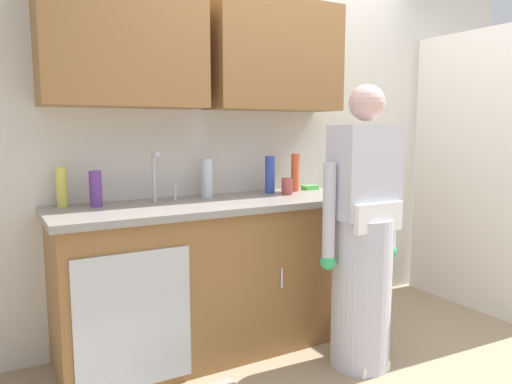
% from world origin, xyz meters
% --- Properties ---
extents(ground_plane, '(9.00, 9.00, 0.00)m').
position_xyz_m(ground_plane, '(0.00, 0.00, 0.00)').
color(ground_plane, '#998466').
extents(kitchen_wall_with_uppers, '(4.80, 0.44, 2.70)m').
position_xyz_m(kitchen_wall_with_uppers, '(-0.14, 0.99, 1.48)').
color(kitchen_wall_with_uppers, beige).
rests_on(kitchen_wall_with_uppers, ground).
extents(closet_door_panel, '(0.04, 1.10, 2.10)m').
position_xyz_m(closet_door_panel, '(1.45, 0.40, 1.05)').
color(closet_door_panel, silver).
rests_on(closet_door_panel, ground).
extents(counter_cabinet, '(1.90, 0.62, 0.90)m').
position_xyz_m(counter_cabinet, '(-0.55, 0.70, 0.45)').
color(counter_cabinet, brown).
rests_on(counter_cabinet, ground).
extents(countertop, '(1.96, 0.66, 0.04)m').
position_xyz_m(countertop, '(-0.55, 0.70, 0.92)').
color(countertop, gray).
rests_on(countertop, counter_cabinet).
extents(sink, '(0.50, 0.36, 0.35)m').
position_xyz_m(sink, '(-0.85, 0.71, 0.93)').
color(sink, '#B7BABF').
rests_on(sink, counter_cabinet).
extents(person_at_sink, '(0.55, 0.34, 1.62)m').
position_xyz_m(person_at_sink, '(0.08, 0.08, 0.69)').
color(person_at_sink, white).
rests_on(person_at_sink, ground).
extents(bottle_dish_liquid, '(0.07, 0.07, 0.25)m').
position_xyz_m(bottle_dish_liquid, '(-0.07, 0.85, 1.07)').
color(bottle_dish_liquid, '#334CB2').
rests_on(bottle_dish_liquid, countertop).
extents(bottle_soap, '(0.07, 0.07, 0.20)m').
position_xyz_m(bottle_soap, '(-1.23, 0.84, 1.04)').
color(bottle_soap, '#66388C').
rests_on(bottle_soap, countertop).
extents(bottle_water_short, '(0.08, 0.08, 0.25)m').
position_xyz_m(bottle_water_short, '(-0.53, 0.88, 1.06)').
color(bottle_water_short, silver).
rests_on(bottle_water_short, countertop).
extents(bottle_cleaner_spray, '(0.06, 0.06, 0.23)m').
position_xyz_m(bottle_cleaner_spray, '(-1.40, 0.93, 1.05)').
color(bottle_cleaner_spray, '#D8D14C').
rests_on(bottle_cleaner_spray, countertop).
extents(bottle_water_tall, '(0.06, 0.06, 0.26)m').
position_xyz_m(bottle_water_tall, '(0.13, 0.84, 1.07)').
color(bottle_water_tall, '#E05933').
rests_on(bottle_water_tall, countertop).
extents(cup_by_sink, '(0.08, 0.08, 0.11)m').
position_xyz_m(cup_by_sink, '(-0.00, 0.74, 0.99)').
color(cup_by_sink, '#B24C47').
rests_on(cup_by_sink, countertop).
extents(sponge, '(0.11, 0.07, 0.03)m').
position_xyz_m(sponge, '(0.28, 0.87, 0.96)').
color(sponge, '#4CBF4C').
rests_on(sponge, countertop).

